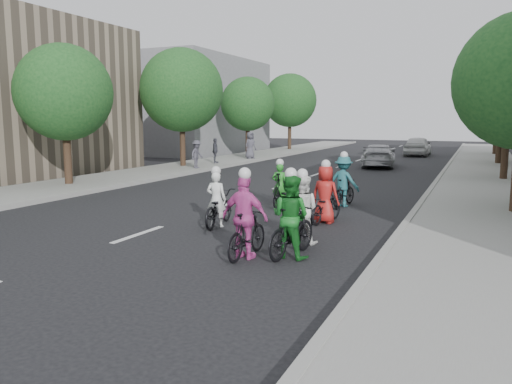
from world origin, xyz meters
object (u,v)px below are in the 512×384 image
Objects in this scene: cyclist_1 at (281,188)px; spectator_2 at (250,145)px; cyclist_0 at (291,223)px; cyclist_3 at (326,201)px; spectator_1 at (215,151)px; follow_car_trail at (418,146)px; cyclist_6 at (246,225)px; follow_car_lead at (379,156)px; cyclist_2 at (344,185)px; cyclist_5 at (218,206)px; spectator_0 at (197,154)px; cyclist_4 at (303,217)px.

spectator_2 is (-8.58, 16.14, 0.47)m from cyclist_1.
cyclist_3 is at bearing -74.34° from cyclist_0.
cyclist_0 reaches higher than cyclist_3.
spectator_2 reaches higher than spectator_1.
spectator_2 is at bearing 44.15° from follow_car_trail.
cyclist_1 is at bearing -56.08° from cyclist_0.
spectator_2 is at bearing -49.18° from cyclist_3.
cyclist_6 is 0.41× the size of follow_car_lead.
cyclist_2 reaches higher than follow_car_trail.
cyclist_3 is (-0.34, 3.72, -0.10)m from cyclist_0.
cyclist_5 is 14.65m from spectator_0.
cyclist_0 is 3.73m from cyclist_3.
follow_car_lead is (-1.88, 19.63, 0.06)m from cyclist_4.
cyclist_1 is at bearing -133.71° from spectator_0.
cyclist_0 reaches higher than follow_car_trail.
follow_car_trail is 2.87× the size of spectator_0.
cyclist_0 reaches higher than cyclist_1.
follow_car_trail is (-0.62, 27.73, 0.15)m from cyclist_3.
cyclist_1 is 25.83m from follow_car_trail.
follow_car_lead is 10.97m from spectator_0.
cyclist_3 is at bearing -133.07° from spectator_0.
cyclist_3 reaches higher than cyclist_4.
follow_car_lead is at bearing -95.36° from spectator_1.
cyclist_2 is 0.99× the size of spectator_2.
cyclist_2 is 0.95× the size of cyclist_5.
spectator_0 is at bearing -57.44° from cyclist_4.
follow_car_lead is (0.82, 18.79, 0.13)m from cyclist_5.
spectator_2 reaches higher than cyclist_1.
spectator_0 is (-10.34, 7.85, 0.22)m from cyclist_2.
cyclist_2 is at bearing -159.57° from spectator_1.
spectator_2 is at bearing -75.27° from cyclist_5.
cyclist_2 reaches higher than cyclist_5.
cyclist_5 is 18.81m from follow_car_lead.
spectator_2 reaches higher than cyclist_4.
cyclist_3 is 0.94× the size of cyclist_6.
cyclist_1 is at bearing -69.35° from cyclist_4.
cyclist_5 is at bearing 76.53° from cyclist_1.
cyclist_0 is 24.44m from spectator_2.
cyclist_4 is 1.23× the size of spectator_0.
follow_car_trail is 19.77m from spectator_0.
cyclist_3 is 0.93× the size of cyclist_5.
cyclist_0 is 18.00m from spectator_0.
cyclist_1 is 1.24× the size of spectator_0.
spectator_2 reaches higher than follow_car_trail.
follow_car_trail is at bearing -27.92° from spectator_0.
cyclist_2 is at bearing -75.64° from cyclist_3.
cyclist_3 reaches higher than follow_car_lead.
spectator_1 is (-11.35, 16.41, 0.30)m from cyclist_4.
cyclist_4 is at bearing 110.55° from cyclist_1.
cyclist_2 reaches higher than cyclist_4.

